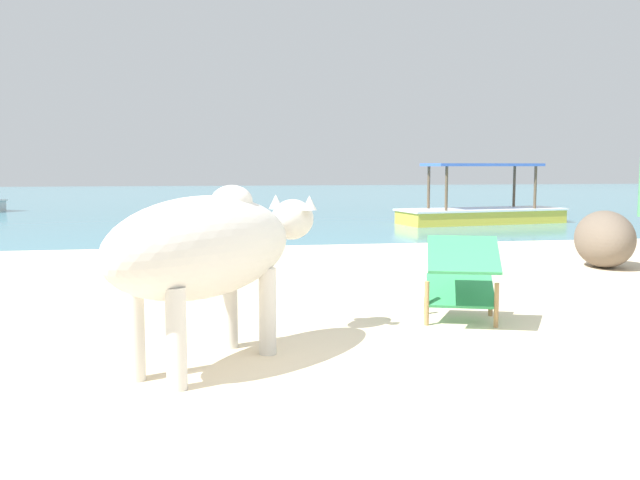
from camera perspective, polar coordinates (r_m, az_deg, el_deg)
The scene contains 7 objects.
sand_beach at distance 4.08m, azimuth 14.15°, elevation -11.76°, with size 18.00×14.00×0.04m, color beige.
water_surface at distance 25.63m, azimuth -6.19°, elevation 3.25°, with size 60.00×36.00×0.03m, color teal.
cow at distance 4.28m, azimuth -8.96°, elevation -0.61°, with size 1.58×1.72×1.10m.
deck_chair_near at distance 5.45m, azimuth 11.48°, elevation -2.85°, with size 0.74×0.89×0.68m.
shore_rock_large at distance 7.67m, azimuth -10.80°, elevation -1.14°, with size 1.01×0.93×0.54m, color #756651.
shore_rock_medium at distance 9.03m, azimuth 22.20°, elevation 0.07°, with size 0.93×0.66×0.68m, color #6B5B4C.
boat_yellow at distance 15.50m, azimuth 13.03°, elevation 2.36°, with size 3.81×1.73×1.29m.
Camera 1 is at (-1.60, -3.55, 1.26)m, focal length 39.21 mm.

